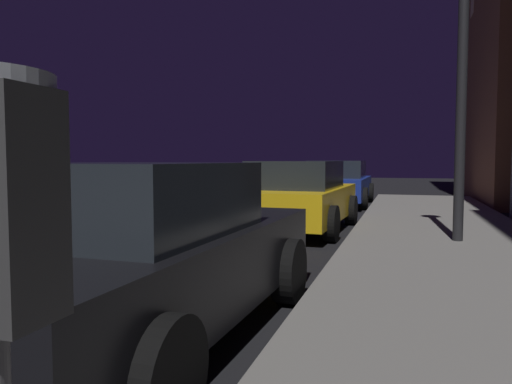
{
  "coord_description": "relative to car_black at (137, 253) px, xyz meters",
  "views": [
    {
      "loc": [
        4.91,
        -1.09,
        1.45
      ],
      "look_at": [
        4.08,
        1.63,
        1.27
      ],
      "focal_mm": 34.35,
      "sensor_mm": 36.0,
      "label": 1
    }
  ],
  "objects": [
    {
      "name": "car_black",
      "position": [
        0.0,
        0.0,
        0.0
      ],
      "size": [
        2.17,
        4.16,
        1.43
      ],
      "color": "black",
      "rests_on": "ground"
    },
    {
      "name": "car_yellow_cab",
      "position": [
        -0.0,
        6.32,
        0.01
      ],
      "size": [
        2.13,
        4.08,
        1.43
      ],
      "color": "gold",
      "rests_on": "ground"
    },
    {
      "name": "street_lamp",
      "position": [
        2.91,
        4.98,
        2.92
      ],
      "size": [
        0.44,
        0.44,
        5.2
      ],
      "color": "black",
      "rests_on": "sidewalk"
    },
    {
      "name": "car_blue",
      "position": [
        0.0,
        12.34,
        0.01
      ],
      "size": [
        2.13,
        4.31,
        1.43
      ],
      "color": "navy",
      "rests_on": "ground"
    }
  ]
}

